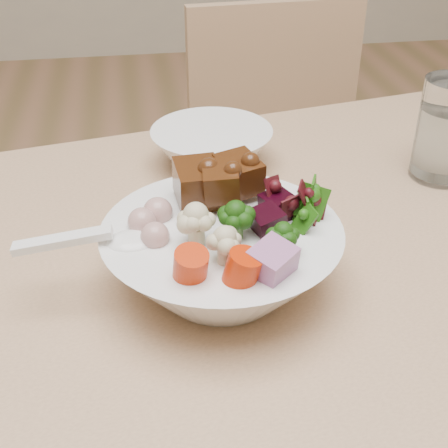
{
  "coord_description": "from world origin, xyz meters",
  "views": [
    {
      "loc": [
        -0.09,
        -0.42,
        1.07
      ],
      "look_at": [
        -0.01,
        0.09,
        0.74
      ],
      "focal_mm": 50.0,
      "sensor_mm": 36.0,
      "label": 1
    }
  ],
  "objects_px": {
    "chair_far": "(284,182)",
    "water_glass": "(447,134)",
    "side_bowl": "(212,149)",
    "food_bowl": "(223,253)"
  },
  "relations": [
    {
      "from": "water_glass",
      "to": "side_bowl",
      "type": "xyz_separation_m",
      "value": [
        -0.29,
        0.07,
        -0.03
      ]
    },
    {
      "from": "chair_far",
      "to": "side_bowl",
      "type": "height_order",
      "value": "chair_far"
    },
    {
      "from": "chair_far",
      "to": "food_bowl",
      "type": "bearing_deg",
      "value": -114.03
    },
    {
      "from": "water_glass",
      "to": "side_bowl",
      "type": "relative_size",
      "value": 0.81
    },
    {
      "from": "chair_far",
      "to": "food_bowl",
      "type": "relative_size",
      "value": 3.35
    },
    {
      "from": "chair_far",
      "to": "food_bowl",
      "type": "distance_m",
      "value": 0.71
    },
    {
      "from": "chair_far",
      "to": "water_glass",
      "type": "xyz_separation_m",
      "value": [
        0.09,
        -0.43,
        0.29
      ]
    },
    {
      "from": "food_bowl",
      "to": "chair_far",
      "type": "bearing_deg",
      "value": 69.9
    },
    {
      "from": "chair_far",
      "to": "water_glass",
      "type": "relative_size",
      "value": 5.93
    },
    {
      "from": "food_bowl",
      "to": "water_glass",
      "type": "relative_size",
      "value": 1.77
    }
  ]
}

